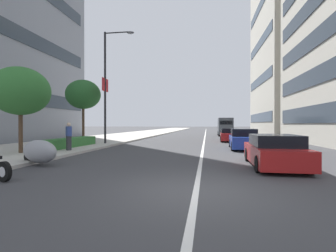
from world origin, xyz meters
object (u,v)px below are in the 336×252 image
object	(u,v)px
car_mid_block_traffic	(229,135)
street_lamp_with_banners	(109,78)
motorcycle_by_sign_pole	(39,152)
car_far_down_avenue	(243,140)
car_approaching_light	(274,151)
pedestrian_on_plaza	(69,136)
delivery_van_ahead	(225,126)
street_tree_near_plaza_corner	(83,95)
street_tree_mid_sidewalk	(21,91)

from	to	relation	value
car_mid_block_traffic	street_lamp_with_banners	bearing A→B (deg)	122.89
motorcycle_by_sign_pole	car_far_down_avenue	distance (m)	12.95
car_approaching_light	pedestrian_on_plaza	size ratio (longest dim) A/B	2.57
car_mid_block_traffic	delivery_van_ahead	distance (m)	12.51
car_approaching_light	car_far_down_avenue	xyz separation A→B (m)	(7.47, 0.18, 0.03)
car_approaching_light	street_tree_near_plaza_corner	world-z (taller)	street_tree_near_plaza_corner
car_approaching_light	street_tree_near_plaza_corner	distance (m)	17.28
car_far_down_avenue	street_lamp_with_banners	bearing A→B (deg)	83.13
motorcycle_by_sign_pole	car_mid_block_traffic	xyz separation A→B (m)	(16.67, -9.35, 0.03)
street_tree_mid_sidewalk	pedestrian_on_plaza	xyz separation A→B (m)	(1.70, -1.92, -2.60)
car_far_down_avenue	street_tree_mid_sidewalk	world-z (taller)	street_tree_mid_sidewalk
motorcycle_by_sign_pole	street_lamp_with_banners	world-z (taller)	street_lamp_with_banners
motorcycle_by_sign_pole	car_approaching_light	world-z (taller)	car_approaching_light
motorcycle_by_sign_pole	pedestrian_on_plaza	world-z (taller)	pedestrian_on_plaza
car_far_down_avenue	street_tree_mid_sidewalk	size ratio (longest dim) A/B	0.92
delivery_van_ahead	street_tree_mid_sidewalk	xyz separation A→B (m)	(-26.23, 13.12, 2.17)
car_far_down_avenue	delivery_van_ahead	bearing A→B (deg)	1.90
car_approaching_light	street_tree_mid_sidewalk	bearing A→B (deg)	83.90
car_approaching_light	car_mid_block_traffic	distance (m)	15.49
car_far_down_avenue	car_mid_block_traffic	size ratio (longest dim) A/B	1.02
motorcycle_by_sign_pole	delivery_van_ahead	distance (m)	30.77
street_tree_near_plaza_corner	car_mid_block_traffic	bearing A→B (deg)	-67.03
car_approaching_light	car_far_down_avenue	world-z (taller)	car_far_down_avenue
car_approaching_light	car_mid_block_traffic	size ratio (longest dim) A/B	1.01
car_approaching_light	street_tree_near_plaza_corner	bearing A→B (deg)	55.52
motorcycle_by_sign_pole	pedestrian_on_plaza	xyz separation A→B (m)	(4.62, 1.40, 0.43)
car_mid_block_traffic	pedestrian_on_plaza	bearing A→B (deg)	140.41
street_tree_mid_sidewalk	car_far_down_avenue	bearing A→B (deg)	-66.10
pedestrian_on_plaza	street_tree_mid_sidewalk	bearing A→B (deg)	174.43
street_tree_mid_sidewalk	street_tree_near_plaza_corner	world-z (taller)	street_tree_near_plaza_corner
delivery_van_ahead	pedestrian_on_plaza	distance (m)	26.97
car_far_down_avenue	street_tree_mid_sidewalk	distance (m)	14.46
motorcycle_by_sign_pole	car_far_down_avenue	bearing A→B (deg)	-115.06
motorcycle_by_sign_pole	street_tree_near_plaza_corner	bearing A→B (deg)	-47.88
car_approaching_light	street_tree_mid_sidewalk	world-z (taller)	street_tree_mid_sidewalk
motorcycle_by_sign_pole	street_tree_near_plaza_corner	size ratio (longest dim) A/B	0.41
street_tree_near_plaza_corner	motorcycle_by_sign_pole	bearing A→B (deg)	-160.84
motorcycle_by_sign_pole	car_approaching_light	bearing A→B (deg)	-150.12
motorcycle_by_sign_pole	street_lamp_with_banners	xyz separation A→B (m)	(10.42, 1.16, 5.13)
car_far_down_avenue	pedestrian_on_plaza	bearing A→B (deg)	112.53
car_approaching_light	street_tree_near_plaza_corner	xyz separation A→B (m)	(9.89, 13.65, 3.78)
delivery_van_ahead	street_tree_mid_sidewalk	distance (m)	29.41
car_far_down_avenue	street_lamp_with_banners	world-z (taller)	street_lamp_with_banners
street_tree_mid_sidewalk	street_tree_near_plaza_corner	size ratio (longest dim) A/B	0.87
car_mid_block_traffic	street_tree_mid_sidewalk	distance (m)	18.93
car_mid_block_traffic	street_tree_near_plaza_corner	distance (m)	14.83
street_tree_mid_sidewalk	street_lamp_with_banners	bearing A→B (deg)	-16.06
car_far_down_avenue	delivery_van_ahead	distance (m)	20.51
car_far_down_avenue	street_tree_near_plaza_corner	size ratio (longest dim) A/B	0.80
car_mid_block_traffic	car_approaching_light	bearing A→B (deg)	-176.18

